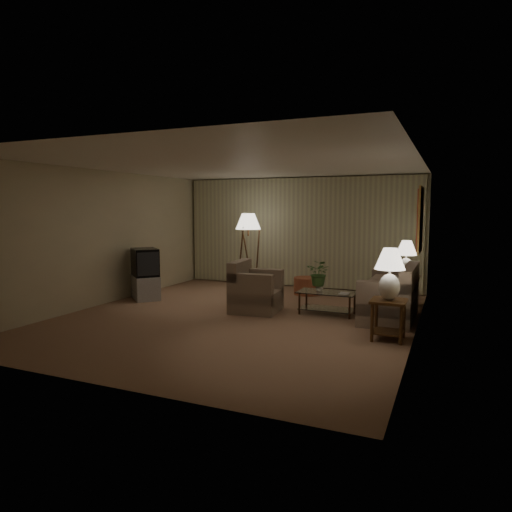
{
  "coord_description": "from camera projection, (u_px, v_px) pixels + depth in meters",
  "views": [
    {
      "loc": [
        3.46,
        -7.28,
        1.95
      ],
      "look_at": [
        0.07,
        0.6,
        1.04
      ],
      "focal_mm": 32.0,
      "sensor_mm": 36.0,
      "label": 1
    }
  ],
  "objects": [
    {
      "name": "ground",
      "position": [
        239.0,
        316.0,
        8.21
      ],
      "size": [
        7.0,
        7.0,
        0.0
      ],
      "primitive_type": "plane",
      "color": "#89674B",
      "rests_on": "ground"
    },
    {
      "name": "room_shell",
      "position": [
        271.0,
        218.0,
        9.4
      ],
      "size": [
        6.04,
        7.02,
        2.72
      ],
      "color": "#BCB391",
      "rests_on": "ground"
    },
    {
      "name": "sofa",
      "position": [
        390.0,
        297.0,
        8.02
      ],
      "size": [
        1.72,
        0.88,
        0.76
      ],
      "rotation": [
        0.0,
        0.0,
        -1.58
      ],
      "color": "gray",
      "rests_on": "ground"
    },
    {
      "name": "armchair",
      "position": [
        256.0,
        291.0,
        8.6
      ],
      "size": [
        1.05,
        1.01,
        0.75
      ],
      "rotation": [
        0.0,
        0.0,
        1.66
      ],
      "color": "gray",
      "rests_on": "ground"
    },
    {
      "name": "side_table_near",
      "position": [
        388.0,
        313.0,
        6.73
      ],
      "size": [
        0.51,
        0.51,
        0.6
      ],
      "color": "#351F0E",
      "rests_on": "ground"
    },
    {
      "name": "side_table_far",
      "position": [
        405.0,
        285.0,
        9.1
      ],
      "size": [
        0.54,
        0.46,
        0.6
      ],
      "color": "#351F0E",
      "rests_on": "ground"
    },
    {
      "name": "table_lamp_near",
      "position": [
        390.0,
        269.0,
        6.66
      ],
      "size": [
        0.44,
        0.44,
        0.77
      ],
      "color": "silver",
      "rests_on": "side_table_near"
    },
    {
      "name": "table_lamp_far",
      "position": [
        406.0,
        255.0,
        9.04
      ],
      "size": [
        0.41,
        0.41,
        0.71
      ],
      "color": "silver",
      "rests_on": "side_table_far"
    },
    {
      "name": "coffee_table",
      "position": [
        327.0,
        299.0,
        8.37
      ],
      "size": [
        1.06,
        0.58,
        0.41
      ],
      "color": "silver",
      "rests_on": "ground"
    },
    {
      "name": "tv_cabinet",
      "position": [
        146.0,
        287.0,
        9.8
      ],
      "size": [
        1.27,
        1.27,
        0.5
      ],
      "primitive_type": "cube",
      "rotation": [
        0.0,
        0.0,
        -0.74
      ],
      "color": "#B4B4B6",
      "rests_on": "ground"
    },
    {
      "name": "crt_tv",
      "position": [
        145.0,
        262.0,
        9.75
      ],
      "size": [
        1.17,
        1.17,
        0.59
      ],
      "primitive_type": "cube",
      "rotation": [
        0.0,
        0.0,
        -0.74
      ],
      "color": "black",
      "rests_on": "tv_cabinet"
    },
    {
      "name": "floor_lamp",
      "position": [
        248.0,
        250.0,
        10.73
      ],
      "size": [
        0.59,
        0.59,
        1.82
      ],
      "color": "#351F0E",
      "rests_on": "ground"
    },
    {
      "name": "ottoman",
      "position": [
        307.0,
        286.0,
        10.3
      ],
      "size": [
        0.74,
        0.74,
        0.39
      ],
      "primitive_type": "cylinder",
      "rotation": [
        0.0,
        0.0,
        -0.33
      ],
      "color": "#A15636",
      "rests_on": "ground"
    },
    {
      "name": "vase",
      "position": [
        319.0,
        287.0,
        8.41
      ],
      "size": [
        0.16,
        0.16,
        0.15
      ],
      "primitive_type": "imported",
      "rotation": [
        0.0,
        0.0,
        0.17
      ],
      "color": "white",
      "rests_on": "coffee_table"
    },
    {
      "name": "flowers",
      "position": [
        320.0,
        270.0,
        8.38
      ],
      "size": [
        0.51,
        0.47,
        0.48
      ],
      "primitive_type": "imported",
      "rotation": [
        0.0,
        0.0,
        -0.23
      ],
      "color": "#3B682E",
      "rests_on": "vase"
    },
    {
      "name": "book",
      "position": [
        339.0,
        293.0,
        8.17
      ],
      "size": [
        0.17,
        0.23,
        0.02
      ],
      "primitive_type": "imported",
      "rotation": [
        0.0,
        0.0,
        -0.02
      ],
      "color": "olive",
      "rests_on": "coffee_table"
    }
  ]
}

